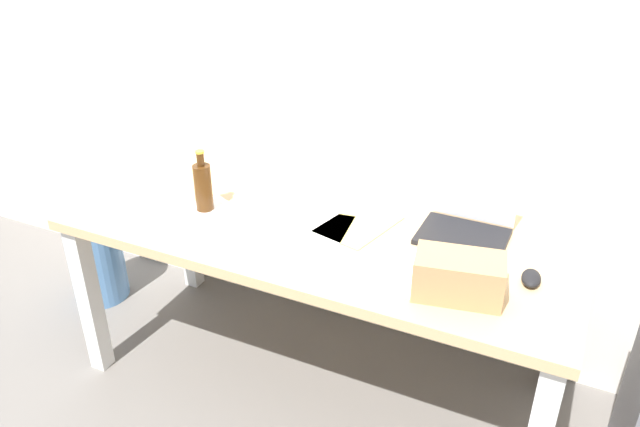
% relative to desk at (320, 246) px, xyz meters
% --- Properties ---
extents(ground_plane, '(8.00, 8.00, 0.00)m').
position_rel_desk_xyz_m(ground_plane, '(0.00, 0.00, -0.64)').
color(ground_plane, slate).
extents(back_wall, '(5.20, 0.08, 2.60)m').
position_rel_desk_xyz_m(back_wall, '(0.00, 0.46, 0.66)').
color(back_wall, silver).
rests_on(back_wall, ground).
extents(desk, '(1.87, 0.80, 0.73)m').
position_rel_desk_xyz_m(desk, '(0.00, 0.00, 0.00)').
color(desk, tan).
rests_on(desk, ground).
extents(laptop_right, '(0.31, 0.25, 0.23)m').
position_rel_desk_xyz_m(laptop_right, '(0.50, 0.17, 0.14)').
color(laptop_right, black).
rests_on(laptop_right, desk).
extents(beer_bottle, '(0.07, 0.07, 0.24)m').
position_rel_desk_xyz_m(beer_bottle, '(-0.45, -0.08, 0.19)').
color(beer_bottle, '#47280F').
rests_on(beer_bottle, desk).
extents(computer_mouse, '(0.07, 0.11, 0.03)m').
position_rel_desk_xyz_m(computer_mouse, '(0.76, -0.05, 0.10)').
color(computer_mouse, black).
rests_on(computer_mouse, desk).
extents(cardboard_box, '(0.29, 0.20, 0.14)m').
position_rel_desk_xyz_m(cardboard_box, '(0.56, -0.21, 0.15)').
color(cardboard_box, tan).
rests_on(cardboard_box, desk).
extents(paper_sheet_front_left, '(0.32, 0.36, 0.00)m').
position_rel_desk_xyz_m(paper_sheet_front_left, '(-0.45, -0.13, 0.09)').
color(paper_sheet_front_left, white).
rests_on(paper_sheet_front_left, desk).
extents(paper_sheet_front_right, '(0.25, 0.32, 0.00)m').
position_rel_desk_xyz_m(paper_sheet_front_right, '(0.46, -0.14, 0.09)').
color(paper_sheet_front_right, white).
rests_on(paper_sheet_front_right, desk).
extents(paper_sheet_near_back, '(0.27, 0.34, 0.00)m').
position_rel_desk_xyz_m(paper_sheet_near_back, '(0.13, 0.06, 0.09)').
color(paper_sheet_near_back, '#F4E06B').
rests_on(paper_sheet_near_back, desk).
extents(paper_sheet_center, '(0.24, 0.32, 0.00)m').
position_rel_desk_xyz_m(paper_sheet_center, '(0.01, -0.05, 0.09)').
color(paper_sheet_center, white).
rests_on(paper_sheet_center, desk).
extents(water_cooler_jug, '(0.26, 0.26, 0.48)m').
position_rel_desk_xyz_m(water_cooler_jug, '(-1.24, 0.06, -0.42)').
color(water_cooler_jug, '#598CC6').
rests_on(water_cooler_jug, ground).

